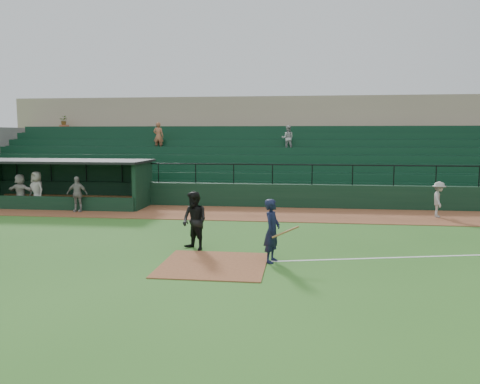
# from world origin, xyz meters

# --- Properties ---
(ground) EXTENTS (90.00, 90.00, 0.00)m
(ground) POSITION_xyz_m (0.00, 0.00, 0.00)
(ground) COLOR #2B5E1E
(ground) RESTS_ON ground
(warning_track) EXTENTS (40.00, 4.00, 0.03)m
(warning_track) POSITION_xyz_m (0.00, 8.00, 0.01)
(warning_track) COLOR brown
(warning_track) RESTS_ON ground
(home_plate_dirt) EXTENTS (3.00, 3.00, 0.03)m
(home_plate_dirt) POSITION_xyz_m (0.00, -1.00, 0.01)
(home_plate_dirt) COLOR brown
(home_plate_dirt) RESTS_ON ground
(foul_line) EXTENTS (17.49, 4.44, 0.01)m
(foul_line) POSITION_xyz_m (8.00, 1.20, 0.01)
(foul_line) COLOR white
(foul_line) RESTS_ON ground
(stadium_structure) EXTENTS (38.00, 13.08, 6.40)m
(stadium_structure) POSITION_xyz_m (-0.00, 16.46, 2.30)
(stadium_structure) COLOR black
(stadium_structure) RESTS_ON ground
(dugout) EXTENTS (8.90, 3.20, 2.42)m
(dugout) POSITION_xyz_m (-9.75, 9.56, 1.33)
(dugout) COLOR black
(dugout) RESTS_ON ground
(batter_at_plate) EXTENTS (1.10, 0.78, 1.87)m
(batter_at_plate) POSITION_xyz_m (1.65, -0.43, 0.94)
(batter_at_plate) COLOR black
(batter_at_plate) RESTS_ON ground
(umpire) EXTENTS (1.17, 1.12, 1.90)m
(umpire) POSITION_xyz_m (-0.94, 0.78, 0.95)
(umpire) COLOR black
(umpire) RESTS_ON ground
(runner) EXTENTS (0.79, 1.14, 1.61)m
(runner) POSITION_xyz_m (8.59, 8.05, 0.83)
(runner) COLOR #9C9792
(runner) RESTS_ON warning_track
(dugout_player_a) EXTENTS (1.03, 0.51, 1.70)m
(dugout_player_a) POSITION_xyz_m (-8.21, 7.44, 0.88)
(dugout_player_a) COLOR gray
(dugout_player_a) RESTS_ON warning_track
(dugout_player_b) EXTENTS (1.08, 0.93, 1.87)m
(dugout_player_b) POSITION_xyz_m (-10.63, 8.08, 0.96)
(dugout_player_b) COLOR #A9A49E
(dugout_player_b) RESTS_ON warning_track
(dugout_player_c) EXTENTS (1.67, 0.75, 1.74)m
(dugout_player_c) POSITION_xyz_m (-11.46, 8.00, 0.90)
(dugout_player_c) COLOR #ACA8A1
(dugout_player_c) RESTS_ON warning_track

